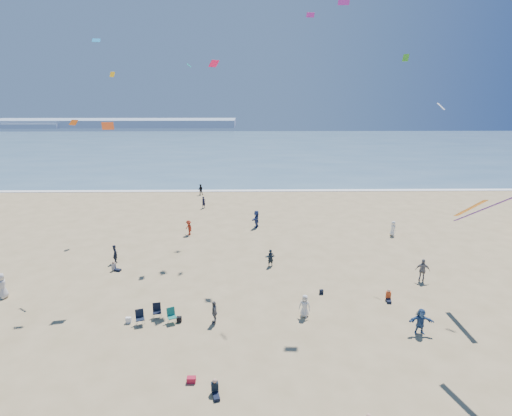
{
  "coord_description": "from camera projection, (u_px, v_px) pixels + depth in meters",
  "views": [
    {
      "loc": [
        1.66,
        -14.33,
        14.33
      ],
      "look_at": [
        2.0,
        8.0,
        7.91
      ],
      "focal_mm": 28.0,
      "sensor_mm": 36.0,
      "label": 1
    }
  ],
  "objects": [
    {
      "name": "white_tote",
      "position": [
        129.0,
        320.0,
        25.85
      ],
      "size": [
        0.35,
        0.2,
        0.4
      ],
      "primitive_type": "cube",
      "color": "white",
      "rests_on": "ground"
    },
    {
      "name": "black_backpack",
      "position": [
        179.0,
        319.0,
        25.95
      ],
      "size": [
        0.3,
        0.22,
        0.38
      ],
      "primitive_type": "cube",
      "color": "black",
      "rests_on": "ground"
    },
    {
      "name": "ocean",
      "position": [
        244.0,
        148.0,
        108.99
      ],
      "size": [
        220.0,
        100.0,
        0.06
      ],
      "primitive_type": "cube",
      "color": "#476B84",
      "rests_on": "ground"
    },
    {
      "name": "surf_line",
      "position": [
        239.0,
        191.0,
        60.94
      ],
      "size": [
        220.0,
        1.2,
        0.08
      ],
      "primitive_type": "cube",
      "color": "white",
      "rests_on": "ground"
    },
    {
      "name": "kites_aloft",
      "position": [
        379.0,
        84.0,
        25.56
      ],
      "size": [
        40.1,
        39.45,
        28.43
      ],
      "color": "#FF62CD",
      "rests_on": "ground"
    },
    {
      "name": "navy_bag",
      "position": [
        321.0,
        292.0,
        29.6
      ],
      "size": [
        0.28,
        0.18,
        0.34
      ],
      "primitive_type": "cube",
      "color": "black",
      "rests_on": "ground"
    },
    {
      "name": "chair_cluster",
      "position": [
        156.0,
        315.0,
        25.85
      ],
      "size": [
        2.78,
        1.53,
        1.0
      ],
      "color": "black",
      "rests_on": "ground"
    },
    {
      "name": "headland_near",
      "position": [
        18.0,
        125.0,
        174.53
      ],
      "size": [
        40.0,
        14.0,
        2.0
      ],
      "primitive_type": "cube",
      "color": "#7A8EA8",
      "rests_on": "ground"
    },
    {
      "name": "cooler",
      "position": [
        191.0,
        380.0,
        20.54
      ],
      "size": [
        0.45,
        0.3,
        0.3
      ],
      "primitive_type": "cube",
      "color": "#A91830",
      "rests_on": "ground"
    },
    {
      "name": "standing_flyers",
      "position": [
        248.0,
        264.0,
        32.64
      ],
      "size": [
        33.54,
        46.38,
        1.93
      ],
      "color": "black",
      "rests_on": "ground"
    },
    {
      "name": "seated_group",
      "position": [
        274.0,
        346.0,
        22.8
      ],
      "size": [
        22.26,
        20.74,
        0.84
      ],
      "color": "silver",
      "rests_on": "ground"
    },
    {
      "name": "headland_far",
      "position": [
        113.0,
        123.0,
        179.76
      ],
      "size": [
        110.0,
        20.0,
        3.2
      ],
      "primitive_type": "cube",
      "color": "#7A8EA8",
      "rests_on": "ground"
    }
  ]
}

